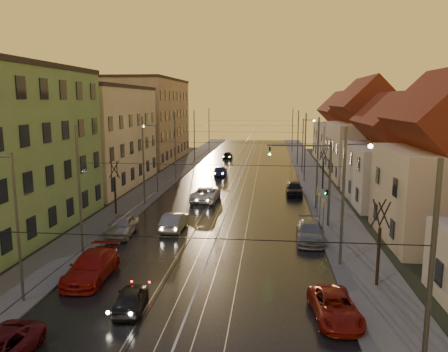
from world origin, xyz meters
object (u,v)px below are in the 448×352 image
(street_lamp_1, at_px, (349,189))
(driving_car_2, at_px, (206,194))
(street_lamp_3, at_px, (305,140))
(driving_car_4, at_px, (227,155))
(driving_car_3, at_px, (221,171))
(street_lamp_0, at_px, (11,213))
(parked_right_2, at_px, (294,188))
(parked_right_0, at_px, (335,307))
(parked_left_3, at_px, (122,226))
(parked_left_2, at_px, (92,267))
(traffic_light_mast, at_px, (318,173))
(street_lamp_2, at_px, (154,151))
(driving_car_1, at_px, (174,221))
(driving_car_0, at_px, (131,298))
(parked_right_1, at_px, (310,232))

(street_lamp_1, bearing_deg, driving_car_2, 125.21)
(street_lamp_3, height_order, driving_car_4, street_lamp_3)
(driving_car_3, bearing_deg, street_lamp_1, 105.39)
(street_lamp_0, xyz_separation_m, street_lamp_1, (18.21, 8.00, 0.00))
(parked_right_2, bearing_deg, parked_right_0, -88.21)
(parked_left_3, height_order, parked_right_2, parked_left_3)
(parked_right_0, bearing_deg, driving_car_4, 94.92)
(street_lamp_0, xyz_separation_m, driving_car_2, (6.44, 24.68, -4.11))
(street_lamp_0, height_order, driving_car_2, street_lamp_0)
(parked_left_2, xyz_separation_m, parked_left_3, (-1.05, 8.54, 0.00))
(traffic_light_mast, bearing_deg, driving_car_2, 140.84)
(parked_right_2, bearing_deg, street_lamp_2, -176.93)
(driving_car_1, bearing_deg, parked_right_2, -124.12)
(parked_left_2, bearing_deg, street_lamp_1, 15.41)
(street_lamp_2, height_order, driving_car_0, street_lamp_2)
(street_lamp_2, xyz_separation_m, parked_left_3, (1.57, -16.03, -4.10))
(driving_car_2, bearing_deg, parked_right_1, 130.67)
(driving_car_0, bearing_deg, driving_car_3, -96.90)
(driving_car_0, distance_m, parked_right_1, 15.76)
(driving_car_2, bearing_deg, street_lamp_1, 128.16)
(traffic_light_mast, distance_m, driving_car_3, 27.28)
(street_lamp_1, relative_size, traffic_light_mast, 1.11)
(street_lamp_1, bearing_deg, driving_car_0, -146.09)
(street_lamp_0, relative_size, street_lamp_1, 1.00)
(driving_car_3, relative_size, driving_car_4, 1.15)
(driving_car_1, relative_size, driving_car_3, 0.95)
(driving_car_1, xyz_separation_m, parked_left_2, (-2.75, -10.43, 0.05))
(driving_car_3, height_order, parked_left_3, parked_left_3)
(driving_car_3, bearing_deg, parked_left_3, 76.07)
(street_lamp_0, height_order, driving_car_3, street_lamp_0)
(street_lamp_0, relative_size, street_lamp_3, 1.00)
(driving_car_4, bearing_deg, parked_left_2, 87.62)
(traffic_light_mast, distance_m, driving_car_0, 19.87)
(driving_car_3, bearing_deg, parked_right_0, 99.24)
(street_lamp_3, height_order, parked_right_0, street_lamp_3)
(driving_car_3, relative_size, parked_left_2, 0.87)
(driving_car_3, xyz_separation_m, parked_right_0, (10.17, -40.74, -0.05))
(street_lamp_0, xyz_separation_m, driving_car_0, (6.16, -0.10, -4.28))
(driving_car_1, distance_m, driving_car_3, 26.84)
(parked_right_2, bearing_deg, driving_car_2, -156.67)
(street_lamp_1, xyz_separation_m, driving_car_2, (-11.77, 16.68, -4.11))
(traffic_light_mast, distance_m, parked_left_2, 19.54)
(driving_car_1, relative_size, driving_car_2, 0.80)
(street_lamp_1, bearing_deg, driving_car_4, 104.09)
(parked_left_2, relative_size, parked_left_3, 1.17)
(street_lamp_3, bearing_deg, driving_car_4, 130.71)
(parked_left_3, bearing_deg, parked_right_2, 46.71)
(driving_car_0, xyz_separation_m, parked_left_2, (-3.54, 3.54, 0.17))
(street_lamp_0, relative_size, parked_left_2, 1.49)
(street_lamp_2, xyz_separation_m, traffic_light_mast, (17.10, -12.00, -0.29))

